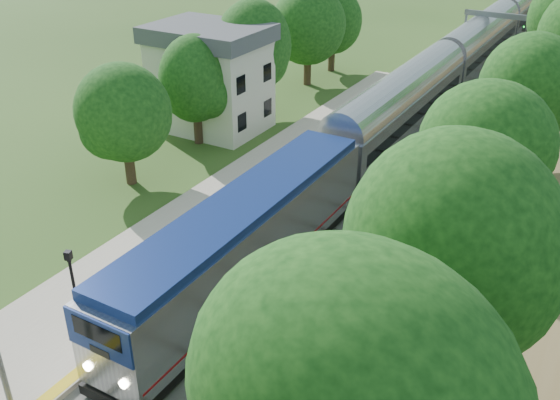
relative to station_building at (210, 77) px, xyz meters
The scene contains 9 objects.
trackbed 34.24m from the station_building, 61.93° to the left, with size 9.50×170.00×0.28m.
platform 16.99m from the station_building, 57.86° to the right, with size 6.40×68.00×0.38m, color #AEA08D.
yellow_stripe 18.58m from the station_building, 50.24° to the right, with size 0.55×68.00×0.01m, color gold.
station_building is the anchor object (origin of this frame).
signal_gantry 29.94m from the station_building, 56.62° to the left, with size 8.40×0.38×6.20m.
trees_behind_platform 9.76m from the station_building, 73.13° to the right, with size 7.82×53.32×7.21m.
train 38.26m from the station_building, 68.52° to the left, with size 3.13×125.28×4.60m.
lamppost_far 25.62m from the station_building, 66.89° to the right, with size 0.41×0.41×4.17m.
signal_farside 22.63m from the station_building, 26.82° to the right, with size 0.36×0.29×6.62m.
Camera 1 is at (14.04, -7.40, 18.06)m, focal length 40.00 mm.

